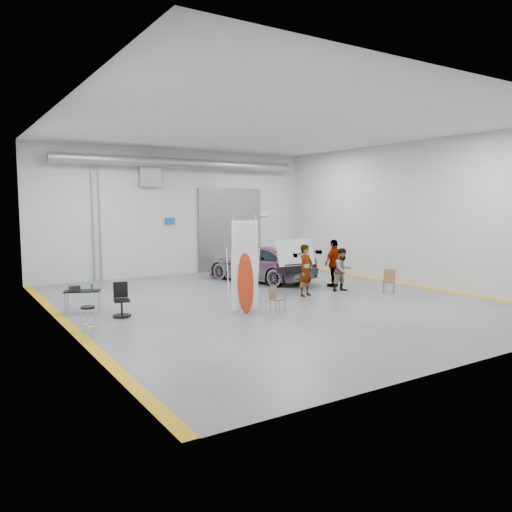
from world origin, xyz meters
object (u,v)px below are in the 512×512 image
person_a (306,270)px  office_chair (121,302)px  surfboard_display (247,274)px  person_c (334,263)px  person_b (343,270)px  work_table (80,291)px  sedan_car (261,264)px  folding_chair_far (388,286)px  folding_chair_near (277,304)px  shop_stool (88,321)px

person_a → office_chair: size_ratio=1.88×
surfboard_display → person_a: bearing=34.1°
person_a → person_c: 2.51m
person_c → person_b: bearing=54.4°
work_table → surfboard_display: bearing=-34.1°
sedan_car → folding_chair_far: size_ratio=5.78×
folding_chair_far → surfboard_display: bearing=-127.4°
folding_chair_near → office_chair: bearing=132.8°
shop_stool → office_chair: (1.37, 1.61, 0.08)m
shop_stool → work_table: 2.98m
person_b → person_a: bearing=-179.4°
person_b → surfboard_display: surfboard_display is taller
person_a → shop_stool: person_a is taller
sedan_car → surfboard_display: (-3.97, -5.31, 0.49)m
person_b → folding_chair_far: size_ratio=1.86×
person_c → shop_stool: size_ratio=2.63×
surfboard_display → work_table: surfboard_display is taller
shop_stool → folding_chair_near: bearing=-4.2°
person_c → folding_chair_near: size_ratio=2.40×
person_a → work_table: size_ratio=1.59×
person_b → folding_chair_far: (1.13, -1.33, -0.56)m
sedan_car → person_b: (1.23, -3.97, 0.09)m
sedan_car → person_b: 4.16m
person_c → folding_chair_near: (-4.78, -2.76, -0.73)m
sedan_car → person_c: bearing=102.6°
person_a → office_chair: 6.88m
folding_chair_near → work_table: size_ratio=0.67×
folding_chair_near → office_chair: 4.82m
office_chair → folding_chair_near: bearing=-14.2°
surfboard_display → office_chair: 3.93m
folding_chair_near → work_table: 6.24m
folding_chair_far → office_chair: (-9.81, 1.63, 0.17)m
folding_chair_far → office_chair: office_chair is taller
sedan_car → surfboard_display: bearing=35.9°
surfboard_display → work_table: (-4.36, 2.95, -0.57)m
folding_chair_far → work_table: bearing=-142.9°
surfboard_display → folding_chair_near: surfboard_display is taller
surfboard_display → folding_chair_far: (6.33, 0.01, -0.97)m
sedan_car → person_a: person_a is taller
work_table → office_chair: office_chair is taller
person_a → folding_chair_far: 3.31m
folding_chair_near → folding_chair_far: folding_chair_far is taller
person_b → surfboard_display: (-5.20, -1.34, 0.40)m
person_a → work_table: person_a is taller
person_c → shop_stool: bearing=1.0°
folding_chair_near → office_chair: size_ratio=0.80×
sedan_car → folding_chair_far: sedan_car is taller
office_chair → person_a: bearing=8.2°
folding_chair_far → shop_stool: (-11.18, 0.02, 0.09)m
surfboard_display → work_table: bearing=158.5°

